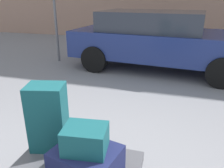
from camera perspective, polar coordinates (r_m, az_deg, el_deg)
name	(u,v)px	position (r m, az deg, el deg)	size (l,w,h in m)	color
suitcase_navy_rear_left	(87,162)	(2.01, -6.39, -18.81)	(0.52, 0.42, 0.24)	#191E47
suitcase_teal_stacked_top	(48,117)	(2.28, -15.73, -8.01)	(0.34, 0.26, 0.66)	#144C51
duffel_bag_teal_topmost_pile	(85,139)	(1.87, -6.68, -13.50)	(0.34, 0.27, 0.21)	#144C51
parked_car	(158,39)	(5.87, 11.51, 11.01)	(4.46, 2.26, 1.42)	navy
no_parking_sign	(54,3)	(6.59, -14.29, 19.09)	(0.50, 0.08, 2.58)	slate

